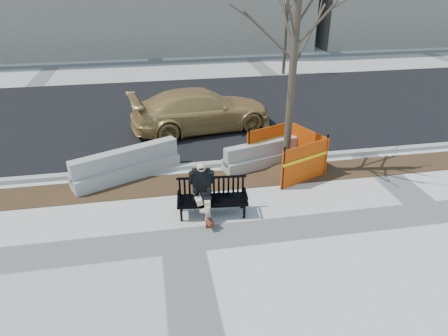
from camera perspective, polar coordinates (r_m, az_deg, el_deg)
The scene contains 11 objects.
ground at distance 9.23m, azimuth -5.90°, elevation -10.11°, with size 120.00×120.00×0.00m, color beige.
mulch_strip at distance 11.41m, azimuth -7.08°, elevation -2.30°, with size 40.00×1.20×0.02m, color #47301C.
asphalt_street at distance 17.10m, azimuth -8.58°, elevation 7.72°, with size 60.00×10.40×0.01m, color black.
curb at distance 12.22m, azimuth -7.41°, elevation 0.06°, with size 60.00×0.25×0.12m, color #9E9B93.
bench at distance 10.04m, azimuth -1.64°, elevation -6.54°, with size 1.74×0.62×0.93m, color black, non-canonical shape.
seated_man at distance 10.07m, azimuth -3.03°, elevation -6.45°, with size 0.58×0.97×1.35m, color black, non-canonical shape.
tree_fence at distance 12.19m, azimuth 8.61°, elevation -0.42°, with size 2.53×2.53×6.34m, color #FF4607, non-canonical shape.
sedan at distance 15.21m, azimuth -3.08°, elevation 5.53°, with size 2.10×5.16×1.50m, color tan.
jersey_barrier_left at distance 12.02m, azimuth -13.41°, elevation -1.30°, with size 3.13×0.63×0.90m, color #9F9D95, non-canonical shape.
jersey_barrier_right at distance 12.50m, azimuth 5.80°, elevation 0.47°, with size 2.72×0.54×0.78m, color #A09D96, non-canonical shape.
far_tree_right at distance 23.54m, azimuth 8.34°, elevation 13.01°, with size 1.92×1.92×5.17m, color #433A2B, non-canonical shape.
Camera 1 is at (-0.41, -7.38, 5.53)m, focal length 32.37 mm.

